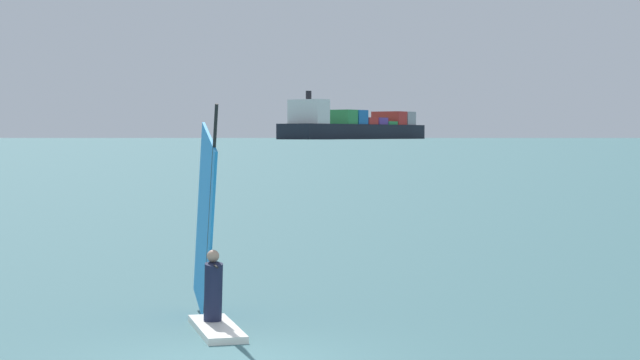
% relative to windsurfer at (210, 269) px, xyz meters
% --- Properties ---
extents(windsurfer, '(0.91, 3.76, 4.10)m').
position_rel_windsurfer_xyz_m(windsurfer, '(0.00, 0.00, 0.00)').
color(windsurfer, white).
rests_on(windsurfer, ground_plane).
extents(cargo_ship, '(129.81, 131.52, 33.66)m').
position_rel_windsurfer_xyz_m(cargo_ship, '(146.88, 739.22, 8.08)').
color(cargo_ship, black).
rests_on(cargo_ship, ground_plane).
extents(distant_headland, '(768.74, 365.28, 44.93)m').
position_rel_windsurfer_xyz_m(distant_headland, '(544.64, 1508.48, 21.46)').
color(distant_headland, '#756B56').
rests_on(distant_headland, ground_plane).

